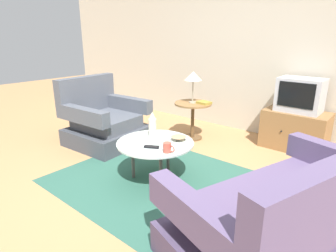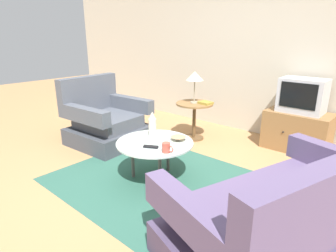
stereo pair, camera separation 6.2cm
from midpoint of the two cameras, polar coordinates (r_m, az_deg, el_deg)
The scene contains 15 objects.
ground_plane at distance 3.11m, azimuth -3.20°, elevation -11.41°, with size 16.00×16.00×0.00m, color #AD7F51.
back_wall at distance 4.71m, azimuth 17.90°, elevation 14.97°, with size 9.00×0.12×2.70m, color #BCB29E.
area_rug at distance 3.19m, azimuth -1.99°, elevation -10.60°, with size 2.04×1.80×0.00m, color #2D5B4C.
armchair at distance 4.24m, azimuth -12.09°, elevation 0.80°, with size 1.00×1.03×0.94m.
couch at distance 2.26m, azimuth 23.18°, elevation -16.85°, with size 1.40×1.85×0.90m.
coffee_table at distance 3.02m, azimuth -2.11°, elevation -3.84°, with size 0.82×0.82×0.44m.
side_table at distance 4.27m, azimuth 5.73°, elevation 2.66°, with size 0.55×0.55×0.56m.
tv_stand at distance 4.28m, azimuth 24.91°, elevation -0.89°, with size 0.83×0.52×0.53m.
television at distance 4.18m, azimuth 25.84°, elevation 5.55°, with size 0.56×0.39×0.45m.
table_lamp at distance 4.15m, azimuth 5.84°, elevation 9.81°, with size 0.25×0.25×0.46m.
vase at distance 3.14m, azimuth -2.60°, elevation 0.33°, with size 0.09×0.09×0.28m.
mug at distance 2.73m, azimuth 0.35°, elevation -4.36°, with size 0.13×0.08×0.10m.
bowl at distance 3.04m, azimuth 2.68°, elevation -2.53°, with size 0.17×0.17×0.04m.
tv_remote_dark at distance 2.86m, azimuth -2.85°, elevation -4.19°, with size 0.15×0.11×0.02m.
book at distance 4.18m, azimuth 8.00°, elevation 4.65°, with size 0.21×0.18×0.03m.
Camera 2 is at (1.94, -1.90, 1.52)m, focal length 30.29 mm.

